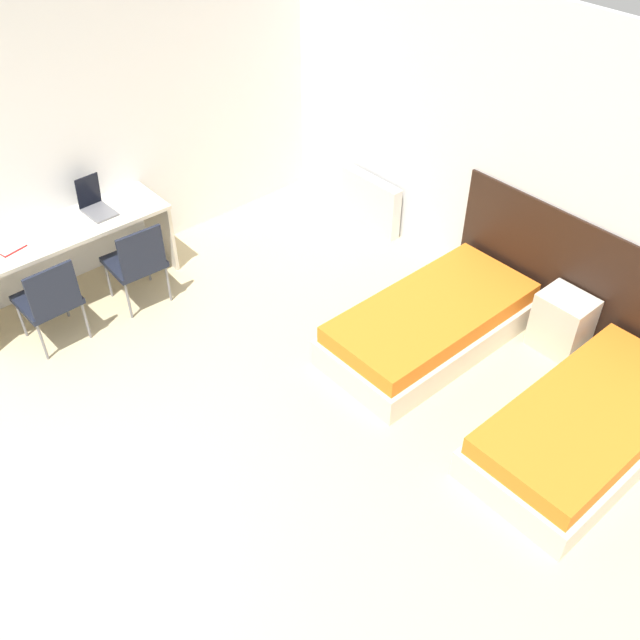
# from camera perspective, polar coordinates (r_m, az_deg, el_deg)

# --- Properties ---
(ground_plane) EXTENTS (20.00, 20.00, 0.00)m
(ground_plane) POSITION_cam_1_polar(r_m,az_deg,el_deg) (5.37, -20.64, -15.64)
(ground_plane) COLOR beige
(wall_back) EXTENTS (6.16, 0.05, 2.70)m
(wall_back) POSITION_cam_1_polar(r_m,az_deg,el_deg) (6.54, 13.73, 12.93)
(wall_back) COLOR white
(wall_back) RESTS_ON ground_plane
(wall_left) EXTENTS (0.05, 5.40, 2.70)m
(wall_left) POSITION_cam_1_polar(r_m,az_deg,el_deg) (7.06, -15.96, 14.66)
(wall_left) COLOR white
(wall_left) RESTS_ON ground_plane
(headboard_panel) EXTENTS (2.60, 0.03, 1.13)m
(headboard_panel) POSITION_cam_1_polar(r_m,az_deg,el_deg) (6.43, 20.38, 2.59)
(headboard_panel) COLOR black
(headboard_panel) RESTS_ON ground_plane
(bed_near_window) EXTENTS (0.95, 1.95, 0.41)m
(bed_near_window) POSITION_cam_1_polar(r_m,az_deg,el_deg) (6.27, 8.85, -0.33)
(bed_near_window) COLOR beige
(bed_near_window) RESTS_ON ground_plane
(bed_near_door) EXTENTS (0.95, 1.95, 0.41)m
(bed_near_door) POSITION_cam_1_polar(r_m,az_deg,el_deg) (5.72, 20.57, -8.00)
(bed_near_door) COLOR beige
(bed_near_door) RESTS_ON ground_plane
(nightstand) EXTENTS (0.44, 0.35, 0.54)m
(nightstand) POSITION_cam_1_polar(r_m,az_deg,el_deg) (6.45, 18.80, -0.20)
(nightstand) COLOR beige
(nightstand) RESTS_ON ground_plane
(radiator) EXTENTS (0.78, 0.12, 0.58)m
(radiator) POSITION_cam_1_polar(r_m,az_deg,el_deg) (7.71, 4.05, 9.39)
(radiator) COLOR silver
(radiator) RESTS_ON ground_plane
(desk) EXTENTS (0.60, 1.90, 0.75)m
(desk) POSITION_cam_1_polar(r_m,az_deg,el_deg) (6.89, -19.63, 5.70)
(desk) COLOR beige
(desk) RESTS_ON ground_plane
(chair_near_laptop) EXTENTS (0.49, 0.49, 0.86)m
(chair_near_laptop) POSITION_cam_1_polar(r_m,az_deg,el_deg) (6.68, -14.46, 4.66)
(chair_near_laptop) COLOR black
(chair_near_laptop) RESTS_ON ground_plane
(chair_near_notebook) EXTENTS (0.48, 0.48, 0.86)m
(chair_near_notebook) POSITION_cam_1_polar(r_m,az_deg,el_deg) (6.45, -20.84, 1.65)
(chair_near_notebook) COLOR black
(chair_near_notebook) RESTS_ON ground_plane
(laptop) EXTENTS (0.33, 0.24, 0.33)m
(laptop) POSITION_cam_1_polar(r_m,az_deg,el_deg) (6.93, -17.52, 8.79)
(laptop) COLOR slate
(laptop) RESTS_ON desk
(open_notebook) EXTENTS (0.31, 0.28, 0.02)m
(open_notebook) POSITION_cam_1_polar(r_m,az_deg,el_deg) (6.72, -23.76, 5.44)
(open_notebook) COLOR #B21E1E
(open_notebook) RESTS_ON desk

